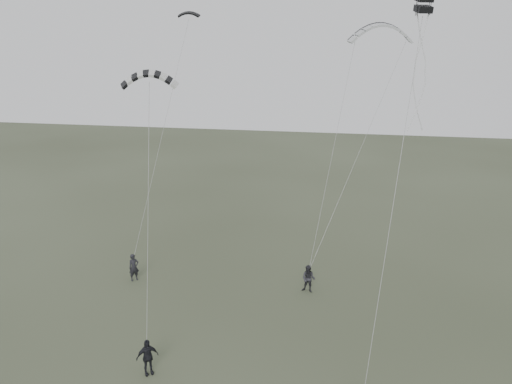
% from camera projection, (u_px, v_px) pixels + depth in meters
% --- Properties ---
extents(ground, '(140.00, 140.00, 0.00)m').
position_uv_depth(ground, '(209.00, 353.00, 26.09)').
color(ground, '#323827').
rests_on(ground, ground).
extents(flyer_left, '(0.81, 0.81, 1.90)m').
position_uv_depth(flyer_left, '(134.00, 267.00, 33.87)').
color(flyer_left, black).
rests_on(flyer_left, ground).
extents(flyer_right, '(1.01, 0.86, 1.83)m').
position_uv_depth(flyer_right, '(309.00, 279.00, 32.28)').
color(flyer_right, '#25242A').
rests_on(flyer_right, ground).
extents(flyer_center, '(1.14, 1.04, 1.87)m').
position_uv_depth(flyer_center, '(147.00, 357.00, 24.16)').
color(flyer_center, black).
rests_on(flyer_center, ground).
extents(kite_dark_small, '(1.54, 0.77, 0.61)m').
position_uv_depth(kite_dark_small, '(189.00, 13.00, 33.94)').
color(kite_dark_small, black).
rests_on(kite_dark_small, flyer_left).
extents(kite_pale_large, '(4.58, 2.13, 1.92)m').
position_uv_depth(kite_pale_large, '(382.00, 25.00, 34.05)').
color(kite_pale_large, '#ACAFB1').
rests_on(kite_pale_large, flyer_right).
extents(kite_striped, '(2.97, 1.85, 1.28)m').
position_uv_depth(kite_striped, '(149.00, 73.00, 25.05)').
color(kite_striped, black).
rests_on(kite_striped, flyer_center).
extents(kite_box, '(0.84, 0.93, 0.83)m').
position_uv_depth(kite_box, '(424.00, 4.00, 21.33)').
color(kite_box, black).
rests_on(kite_box, flyer_far).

